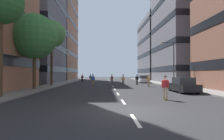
% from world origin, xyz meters
% --- Properties ---
extents(ground_plane, '(141.88, 141.88, 0.00)m').
position_xyz_m(ground_plane, '(0.00, 23.65, 0.00)').
color(ground_plane, '#28282B').
extents(sidewalk_left, '(2.77, 65.03, 0.14)m').
position_xyz_m(sidewalk_left, '(-9.32, 26.60, 0.07)').
color(sidewalk_left, gray).
rests_on(sidewalk_left, ground_plane).
extents(sidewalk_right, '(2.77, 65.03, 0.14)m').
position_xyz_m(sidewalk_right, '(9.32, 26.60, 0.07)').
color(sidewalk_right, gray).
rests_on(sidewalk_right, ground_plane).
extents(lane_markings, '(0.16, 57.20, 0.01)m').
position_xyz_m(lane_markings, '(0.00, 25.50, 0.00)').
color(lane_markings, silver).
rests_on(lane_markings, ground_plane).
extents(building_left_mid, '(12.74, 16.66, 22.69)m').
position_xyz_m(building_left_mid, '(-17.02, 30.01, 11.43)').
color(building_left_mid, slate).
rests_on(building_left_mid, ground_plane).
extents(building_left_far, '(12.74, 20.29, 28.61)m').
position_xyz_m(building_left_far, '(-17.02, 47.55, 14.40)').
color(building_left_far, '#9E6B51').
rests_on(building_left_far, ground_plane).
extents(building_right_far, '(12.74, 19.84, 18.69)m').
position_xyz_m(building_right_far, '(17.02, 47.55, 9.44)').
color(building_right_far, slate).
rests_on(building_right_far, ground_plane).
extents(parked_car_near, '(1.82, 4.40, 1.52)m').
position_xyz_m(parked_car_near, '(6.73, 9.11, 0.70)').
color(parked_car_near, black).
rests_on(parked_car_near, ground_plane).
extents(parked_car_mid, '(1.82, 4.40, 1.52)m').
position_xyz_m(parked_car_mid, '(6.73, 28.73, 0.70)').
color(parked_car_mid, silver).
rests_on(parked_car_mid, ground_plane).
extents(street_tree_near, '(4.17, 4.17, 9.93)m').
position_xyz_m(street_tree_near, '(-9.32, 19.29, 7.93)').
color(street_tree_near, '#4C3823').
rests_on(street_tree_near, sidewalk_left).
extents(street_tree_mid, '(3.44, 3.44, 9.08)m').
position_xyz_m(street_tree_mid, '(-9.32, 5.14, 7.42)').
color(street_tree_mid, '#4C3823').
rests_on(street_tree_mid, sidewalk_left).
extents(street_tree_far, '(5.20, 5.20, 8.67)m').
position_xyz_m(street_tree_far, '(-9.32, 12.19, 6.19)').
color(street_tree_far, '#4C3823').
rests_on(street_tree_far, sidewalk_left).
extents(streetlamp_right, '(2.13, 0.30, 6.50)m').
position_xyz_m(streetlamp_right, '(8.67, 17.75, 4.14)').
color(streetlamp_right, '#3F3F44').
rests_on(streetlamp_right, sidewalk_right).
extents(skater_0, '(0.55, 0.91, 1.78)m').
position_xyz_m(skater_0, '(-3.03, 19.90, 1.02)').
color(skater_0, brown).
rests_on(skater_0, ground_plane).
extents(skater_1, '(0.56, 0.92, 1.78)m').
position_xyz_m(skater_1, '(-3.27, 22.97, 1.02)').
color(skater_1, brown).
rests_on(skater_1, ground_plane).
extents(skater_2, '(0.56, 0.92, 1.78)m').
position_xyz_m(skater_2, '(5.31, 17.90, 1.02)').
color(skater_2, brown).
rests_on(skater_2, ground_plane).
extents(skater_3, '(0.54, 0.91, 1.78)m').
position_xyz_m(skater_3, '(-5.94, 30.31, 1.02)').
color(skater_3, brown).
rests_on(skater_3, ground_plane).
extents(skater_4, '(0.54, 0.91, 1.78)m').
position_xyz_m(skater_4, '(4.19, 21.47, 1.02)').
color(skater_4, brown).
rests_on(skater_4, ground_plane).
extents(skater_5, '(0.53, 0.90, 1.78)m').
position_xyz_m(skater_5, '(-4.29, 31.40, 1.02)').
color(skater_5, brown).
rests_on(skater_5, ground_plane).
extents(skater_6, '(0.56, 0.92, 1.78)m').
position_xyz_m(skater_6, '(1.84, 21.17, 1.02)').
color(skater_6, brown).
rests_on(skater_6, ground_plane).
extents(skater_7, '(0.56, 0.92, 1.78)m').
position_xyz_m(skater_7, '(3.21, 3.92, 1.02)').
color(skater_7, brown).
rests_on(skater_7, ground_plane).
extents(skater_8, '(0.56, 0.92, 1.78)m').
position_xyz_m(skater_8, '(0.05, 22.91, 1.02)').
color(skater_8, brown).
rests_on(skater_8, ground_plane).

